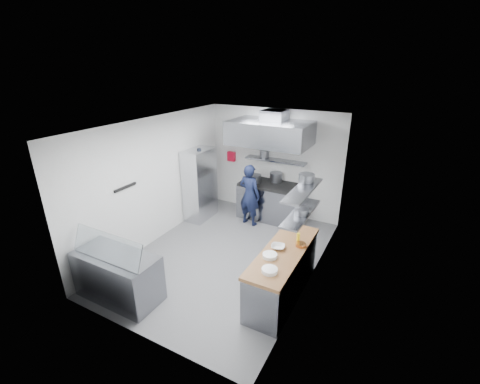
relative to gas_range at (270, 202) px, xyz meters
The scene contains 34 objects.
floor 2.15m from the gas_range, 92.73° to the right, with size 5.00×5.00×0.00m, color #545457.
ceiling 3.15m from the gas_range, 92.73° to the right, with size 5.00×5.00×0.00m, color silver.
wall_back 1.04m from the gas_range, 104.04° to the left, with size 3.60×0.02×2.80m, color white.
wall_front 4.70m from the gas_range, 91.25° to the right, with size 3.60×0.02×2.80m, color white.
wall_left 2.99m from the gas_range, 132.14° to the right, with size 5.00×0.02×2.80m, color white.
wall_right 2.86m from the gas_range, 51.01° to the right, with size 5.00×0.02×2.80m, color white.
gas_range is the anchor object (origin of this frame).
cooktop 0.48m from the gas_range, ahead, with size 1.57×0.78×0.06m, color black.
stock_pot_left 0.74m from the gas_range, behind, with size 0.29×0.29×0.20m, color slate.
stock_pot_mid 0.67m from the gas_range, 80.55° to the left, with size 0.32×0.32×0.24m, color slate.
over_range_shelf 1.10m from the gas_range, 90.00° to the left, with size 1.60×0.30×0.04m, color gray.
shelf_pot_a 1.28m from the gas_range, 136.45° to the left, with size 0.24×0.24×0.18m, color slate.
extractor_hood 1.86m from the gas_range, 90.00° to the right, with size 1.90×1.15×0.55m, color gray.
hood_duct 2.23m from the gas_range, 90.00° to the left, with size 0.55×0.55×0.24m, color slate.
red_firebox 1.70m from the gas_range, 165.86° to the left, with size 0.22×0.10×0.26m, color red.
chef 0.73m from the gas_range, 120.96° to the right, with size 0.58×0.38×1.58m, color #111733.
wire_rack 1.89m from the gas_range, 153.21° to the right, with size 0.50×0.90×1.85m, color silver.
rack_bin_a 1.95m from the gas_range, 148.17° to the right, with size 0.16×0.20×0.18m, color white.
rack_bin_b 2.01m from the gas_range, 153.27° to the right, with size 0.15×0.19×0.17m, color yellow.
rack_jar 2.25m from the gas_range, 151.52° to the right, with size 0.10×0.10×0.18m, color black.
knife_strip 3.70m from the gas_range, 122.01° to the right, with size 0.04×0.55×0.05m, color black.
prep_counter_base 3.03m from the gas_range, 62.93° to the right, with size 0.62×2.00×0.84m, color gray.
prep_counter_top 3.06m from the gas_range, 62.93° to the right, with size 0.65×2.04×0.06m, color #96613F.
plate_stack_a 3.69m from the gas_range, 67.40° to the right, with size 0.24×0.24×0.06m, color white.
plate_stack_b 3.29m from the gas_range, 67.41° to the right, with size 0.24×0.24×0.06m, color white.
copper_pan 2.96m from the gas_range, 57.00° to the right, with size 0.18×0.18×0.06m, color #BA6F34.
squeeze_bottle 2.84m from the gas_range, 57.29° to the right, with size 0.06×0.06×0.18m, color yellow.
mixing_bowl 3.01m from the gas_range, 64.80° to the right, with size 0.23×0.23×0.06m, color white.
wall_shelf_lower 3.04m from the gas_range, 57.31° to the right, with size 0.30×1.30×0.04m, color gray.
wall_shelf_upper 3.21m from the gas_range, 57.31° to the right, with size 0.30×1.30×0.04m, color gray.
shelf_pot_c 3.13m from the gas_range, 57.59° to the right, with size 0.23×0.23×0.10m, color slate.
shelf_pot_d 2.97m from the gas_range, 54.07° to the right, with size 0.27×0.27×0.14m, color slate.
display_case 4.25m from the gas_range, 105.02° to the right, with size 1.50×0.70×0.85m, color gray.
display_glass 4.40m from the gas_range, 104.61° to the right, with size 1.47×0.02×0.45m, color silver.
Camera 1 is at (3.01, -5.05, 3.84)m, focal length 24.00 mm.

